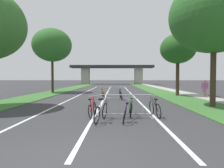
{
  "coord_description": "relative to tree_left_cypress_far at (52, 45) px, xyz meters",
  "views": [
    {
      "loc": [
        0.98,
        -3.76,
        1.76
      ],
      "look_at": [
        0.44,
        26.32,
        0.81
      ],
      "focal_mm": 30.32,
      "sensor_mm": 36.0,
      "label": 1
    }
  ],
  "objects": [
    {
      "name": "grass_verge_left",
      "position": [
        0.15,
        5.82,
        -5.7
      ],
      "size": [
        3.01,
        60.77,
        0.05
      ],
      "primitive_type": "cube",
      "color": "#386B2D",
      "rests_on": "ground"
    },
    {
      "name": "lane_stripe_left_lane",
      "position": [
        3.91,
        -1.46,
        -5.72
      ],
      "size": [
        0.14,
        35.16,
        0.01
      ],
      "primitive_type": "cube",
      "color": "silver",
      "rests_on": "ground"
    },
    {
      "name": "bicycle_orange_0",
      "position": [
        6.71,
        -8.41,
        -5.35
      ],
      "size": [
        0.51,
        1.69,
        0.91
      ],
      "rotation": [
        0.0,
        0.0,
        3.33
      ],
      "color": "black",
      "rests_on": "ground"
    },
    {
      "name": "sidewalk_path_right",
      "position": [
        15.57,
        5.82,
        -5.69
      ],
      "size": [
        1.8,
        60.77,
        0.08
      ],
      "primitive_type": "cube",
      "color": "#9E9B93",
      "rests_on": "ground"
    },
    {
      "name": "ground_plane",
      "position": [
        6.66,
        -19.04,
        -5.73
      ],
      "size": [
        300.0,
        300.0,
        0.0
      ],
      "primitive_type": "plane",
      "color": "#333335"
    },
    {
      "name": "bicycle_red_3",
      "position": [
        6.58,
        -14.17,
        -5.37
      ],
      "size": [
        0.47,
        1.6,
        0.93
      ],
      "rotation": [
        0.0,
        0.0,
        -0.09
      ],
      "color": "black",
      "rests_on": "ground"
    },
    {
      "name": "grass_verge_right",
      "position": [
        13.17,
        5.82,
        -5.7
      ],
      "size": [
        3.01,
        60.77,
        0.05
      ],
      "primitive_type": "cube",
      "color": "#386B2D",
      "rests_on": "ground"
    },
    {
      "name": "lane_stripe_right_lane",
      "position": [
        9.41,
        -1.46,
        -5.72
      ],
      "size": [
        0.14,
        35.16,
        0.01
      ],
      "primitive_type": "cube",
      "color": "silver",
      "rests_on": "ground"
    },
    {
      "name": "bicycle_blue_2",
      "position": [
        8.07,
        -7.3,
        -5.34
      ],
      "size": [
        0.56,
        1.7,
        1.05
      ],
      "rotation": [
        0.0,
        0.0,
        0.08
      ],
      "color": "black",
      "rests_on": "ground"
    },
    {
      "name": "crowd_barrier_second",
      "position": [
        7.52,
        -7.87,
        -5.21
      ],
      "size": [
        2.41,
        0.48,
        1.05
      ],
      "rotation": [
        0.0,
        0.0,
        -0.02
      ],
      "color": "#ADADB2",
      "rests_on": "ground"
    },
    {
      "name": "lane_stripe_center",
      "position": [
        6.66,
        -1.46,
        -5.72
      ],
      "size": [
        0.14,
        35.16,
        0.01
      ],
      "primitive_type": "cube",
      "color": "silver",
      "rests_on": "ground"
    },
    {
      "name": "tree_left_cypress_far",
      "position": [
        0.0,
        0.0,
        0.0
      ],
      "size": [
        4.68,
        4.68,
        7.73
      ],
      "color": "#3D2D1E",
      "rests_on": "ground"
    },
    {
      "name": "crowd_barrier_nearest",
      "position": [
        8.06,
        -14.56,
        -5.21
      ],
      "size": [
        2.42,
        0.52,
        1.05
      ],
      "rotation": [
        0.0,
        0.0,
        0.03
      ],
      "color": "#ADADB2",
      "rests_on": "ground"
    },
    {
      "name": "bicycle_black_5",
      "position": [
        9.45,
        -14.15,
        -5.36
      ],
      "size": [
        0.44,
        1.66,
        0.92
      ],
      "rotation": [
        0.0,
        0.0,
        0.11
      ],
      "color": "black",
      "rests_on": "ground"
    },
    {
      "name": "pedestrian_pushing_bike",
      "position": [
        15.52,
        -6.03,
        -4.74
      ],
      "size": [
        0.59,
        0.32,
        1.63
      ],
      "rotation": [
        0.0,
        0.0,
        -0.13
      ],
      "color": "olive",
      "rests_on": "ground"
    },
    {
      "name": "bicycle_green_6",
      "position": [
        8.36,
        -13.98,
        -5.38
      ],
      "size": [
        0.5,
        1.6,
        0.94
      ],
      "rotation": [
        0.0,
        0.0,
        3.09
      ],
      "color": "black",
      "rests_on": "ground"
    },
    {
      "name": "tree_right_pine_near",
      "position": [
        13.75,
        -4.13,
        -1.12
      ],
      "size": [
        3.42,
        3.42,
        6.09
      ],
      "color": "#3D2D1E",
      "rests_on": "ground"
    },
    {
      "name": "bicycle_purple_4",
      "position": [
        8.04,
        -15.06,
        -5.38
      ],
      "size": [
        0.56,
        1.69,
        0.91
      ],
      "rotation": [
        0.0,
        0.0,
        -0.07
      ],
      "color": "black",
      "rests_on": "ground"
    },
    {
      "name": "tree_right_pine_far",
      "position": [
        13.56,
        -11.25,
        -0.21
      ],
      "size": [
        5.29,
        5.29,
        7.77
      ],
      "color": "#3D2D1E",
      "rests_on": "ground"
    },
    {
      "name": "overpass_bridge",
      "position": [
        6.66,
        31.19,
        -1.8
      ],
      "size": [
        23.38,
        4.19,
        5.37
      ],
      "color": "#2D2D30",
      "rests_on": "ground"
    },
    {
      "name": "bicycle_silver_1",
      "position": [
        7.06,
        -15.16,
        -5.34
      ],
      "size": [
        0.67,
        1.72,
        0.96
      ],
      "rotation": [
        0.0,
        0.0,
        -0.23
      ],
      "color": "black",
      "rests_on": "ground"
    }
  ]
}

